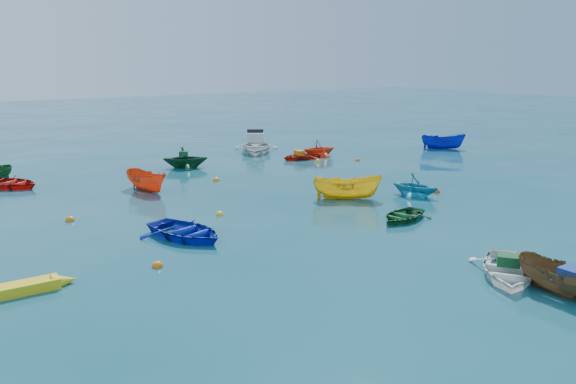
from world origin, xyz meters
TOP-DOWN VIEW (x-y plane):
  - ground at (0.00, 0.00)m, footprint 160.00×160.00m
  - dinghy_blue_sw at (-6.24, 2.47)m, footprint 3.33×3.97m
  - dinghy_white_near at (0.29, -6.46)m, footprint 3.95×3.80m
  - sampan_brown_mid at (0.38, -8.19)m, footprint 1.12×2.88m
  - sampan_yellow_mid at (2.47, 3.70)m, footprint 3.33×2.82m
  - dinghy_green_e at (2.10, -0.27)m, footprint 2.97×2.48m
  - dinghy_cyan_se at (5.52, 2.34)m, footprint 2.61×2.81m
  - sampan_orange_n at (-4.72, 10.55)m, footprint 1.73×3.19m
  - dinghy_green_n at (-0.67, 15.07)m, footprint 3.30×3.12m
  - dinghy_red_ne at (6.80, 13.63)m, footprint 2.77×2.06m
  - sampan_blue_far at (17.88, 11.37)m, footprint 3.09×2.96m
  - dinghy_red_far at (-10.30, 15.13)m, footprint 3.82×3.98m
  - dinghy_orange_far at (8.51, 13.91)m, footprint 2.57×2.29m
  - motorboat_white at (5.80, 17.71)m, footprint 5.06×5.42m
  - tarp_green_a at (0.37, -6.40)m, footprint 0.79×0.82m
  - tarp_blue_a at (0.39, -8.34)m, footprint 0.67×0.51m
  - tarp_green_b at (-0.76, 15.12)m, footprint 0.78×0.86m
  - tarp_orange_b at (6.70, 13.63)m, footprint 0.52×0.67m
  - buoy_or_a at (-8.18, 0.24)m, footprint 0.37×0.37m
  - buoy_ye_a at (2.25, 0.34)m, footprint 0.30×0.30m
  - buoy_or_b at (6.94, 2.23)m, footprint 0.38×0.38m
  - buoy_or_c at (-9.23, 7.14)m, footprint 0.38×0.38m
  - buoy_ye_c at (-3.78, 4.56)m, footprint 0.33×0.33m
  - buoy_or_d at (9.51, 11.13)m, footprint 0.30×0.30m
  - buoy_ye_d at (-3.12, 13.36)m, footprint 0.33×0.33m
  - buoy_or_e at (-0.82, 10.74)m, footprint 0.38×0.38m
  - buoy_ye_e at (7.16, 12.23)m, footprint 0.33×0.33m

SIDE VIEW (x-z plane):
  - ground at x=0.00m, z-range 0.00..0.00m
  - dinghy_blue_sw at x=-6.24m, z-range -0.35..0.35m
  - dinghy_white_near at x=0.29m, z-range -0.33..0.33m
  - sampan_brown_mid at x=0.38m, z-range -0.55..0.55m
  - sampan_yellow_mid at x=2.47m, z-range -0.62..0.62m
  - dinghy_green_e at x=2.10m, z-range -0.27..0.27m
  - dinghy_cyan_se at x=5.52m, z-range -0.60..0.60m
  - sampan_orange_n at x=-4.72m, z-range -0.58..0.58m
  - dinghy_green_n at x=-0.67m, z-range -0.69..0.69m
  - dinghy_red_ne at x=6.80m, z-range -0.28..0.28m
  - sampan_blue_far at x=17.88m, z-range -0.60..0.60m
  - dinghy_red_far at x=-10.30m, z-range -0.34..0.34m
  - dinghy_orange_far at x=8.51m, z-range -0.62..0.62m
  - motorboat_white at x=5.80m, z-range -0.76..0.76m
  - buoy_or_a at x=-8.18m, z-range -0.18..0.18m
  - buoy_ye_a at x=2.25m, z-range -0.15..0.15m
  - buoy_or_b at x=6.94m, z-range -0.19..0.19m
  - buoy_or_c at x=-9.23m, z-range -0.19..0.19m
  - buoy_ye_c at x=-3.78m, z-range -0.17..0.17m
  - buoy_or_d at x=9.51m, z-range -0.15..0.15m
  - buoy_ye_d at x=-3.12m, z-range -0.16..0.16m
  - buoy_or_e at x=-0.82m, z-range -0.19..0.19m
  - buoy_ye_e at x=7.16m, z-range -0.17..0.17m
  - tarp_orange_b at x=6.70m, z-range 0.28..0.59m
  - tarp_green_a at x=0.37m, z-range 0.33..0.65m
  - tarp_blue_a at x=0.39m, z-range 0.55..0.88m
  - tarp_green_b at x=-0.76m, z-range 0.69..1.03m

